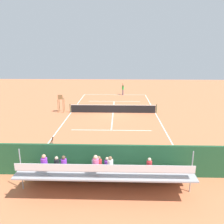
{
  "coord_description": "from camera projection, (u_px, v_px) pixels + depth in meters",
  "views": [
    {
      "loc": [
        -0.68,
        26.41,
        7.42
      ],
      "look_at": [
        0.0,
        4.0,
        1.2
      ],
      "focal_mm": 37.12,
      "sensor_mm": 36.0,
      "label": 1
    }
  ],
  "objects": [
    {
      "name": "umpire_chair",
      "position": [
        61.0,
        101.0,
        27.38
      ],
      "size": [
        0.67,
        0.67,
        2.14
      ],
      "color": "olive",
      "rests_on": "ground"
    },
    {
      "name": "bleacher_stand",
      "position": [
        103.0,
        173.0,
        12.43
      ],
      "size": [
        9.06,
        2.4,
        2.48
      ],
      "color": "#9EA0A5",
      "rests_on": "ground"
    },
    {
      "name": "tennis_player",
      "position": [
        123.0,
        89.0,
        37.67
      ],
      "size": [
        0.36,
        0.53,
        1.93
      ],
      "color": "navy",
      "rests_on": "ground"
    },
    {
      "name": "equipment_bag",
      "position": [
        110.0,
        168.0,
        14.48
      ],
      "size": [
        0.9,
        0.36,
        0.36
      ],
      "primitive_type": "cube",
      "color": "#334C8C",
      "rests_on": "ground"
    },
    {
      "name": "tennis_ball_near",
      "position": [
        113.0,
        96.0,
        36.97
      ],
      "size": [
        0.07,
        0.07,
        0.07
      ],
      "primitive_type": "sphere",
      "color": "#CCDB33",
      "rests_on": "ground"
    },
    {
      "name": "line_judge",
      "position": [
        52.0,
        151.0,
        14.82
      ],
      "size": [
        0.4,
        0.55,
        1.93
      ],
      "color": "#232328",
      "rests_on": "ground"
    },
    {
      "name": "courtside_bench",
      "position": [
        140.0,
        162.0,
        14.45
      ],
      "size": [
        1.8,
        0.4,
        0.93
      ],
      "color": "#33383D",
      "rests_on": "ground"
    },
    {
      "name": "tennis_racket",
      "position": [
        118.0,
        95.0,
        37.96
      ],
      "size": [
        0.4,
        0.58,
        0.03
      ],
      "color": "black",
      "rests_on": "ground"
    },
    {
      "name": "backdrop_wall",
      "position": [
        107.0,
        160.0,
        13.69
      ],
      "size": [
        18.0,
        0.16,
        2.0
      ],
      "primitive_type": "cube",
      "color": "#235633",
      "rests_on": "ground"
    },
    {
      "name": "court_line_markings",
      "position": [
        113.0,
        113.0,
        27.47
      ],
      "size": [
        10.1,
        22.2,
        0.01
      ],
      "color": "white",
      "rests_on": "ground"
    },
    {
      "name": "tennis_ball_far",
      "position": [
        111.0,
        95.0,
        37.28
      ],
      "size": [
        0.07,
        0.07,
        0.07
      ],
      "primitive_type": "sphere",
      "color": "#CCDB33",
      "rests_on": "ground"
    },
    {
      "name": "ground_plane",
      "position": [
        113.0,
        113.0,
        27.44
      ],
      "size": [
        60.0,
        60.0,
        0.0
      ],
      "primitive_type": "plane",
      "color": "#CC7047"
    },
    {
      "name": "tennis_net",
      "position": [
        113.0,
        109.0,
        27.31
      ],
      "size": [
        10.3,
        0.1,
        1.07
      ],
      "color": "black",
      "rests_on": "ground"
    }
  ]
}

